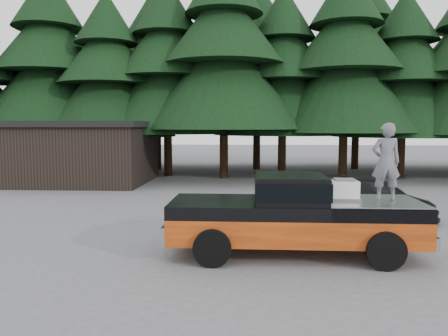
# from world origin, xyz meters

# --- Properties ---
(ground) EXTENTS (120.00, 120.00, 0.00)m
(ground) POSITION_xyz_m (0.00, 0.00, 0.00)
(ground) COLOR #535456
(ground) RESTS_ON ground
(pickup_truck) EXTENTS (6.00, 2.04, 1.33)m
(pickup_truck) POSITION_xyz_m (1.58, -0.79, 0.67)
(pickup_truck) COLOR #E14E0D
(pickup_truck) RESTS_ON ground
(truck_cab) EXTENTS (1.66, 1.90, 0.59)m
(truck_cab) POSITION_xyz_m (1.48, -0.79, 1.62)
(truck_cab) COLOR black
(truck_cab) RESTS_ON pickup_truck
(air_compressor) EXTENTS (0.64, 0.53, 0.43)m
(air_compressor) POSITION_xyz_m (2.76, -0.72, 1.54)
(air_compressor) COLOR silver
(air_compressor) RESTS_ON pickup_truck
(man_on_bed) EXTENTS (0.66, 0.44, 1.81)m
(man_on_bed) POSITION_xyz_m (3.68, -0.78, 2.23)
(man_on_bed) COLOR slate
(man_on_bed) RESTS_ON pickup_truck
(parked_car) EXTENTS (3.99, 4.46, 1.24)m
(parked_car) POSITION_xyz_m (4.75, 3.88, 0.62)
(parked_car) COLOR black
(parked_car) RESTS_ON ground
(utility_building) EXTENTS (8.40, 6.40, 3.30)m
(utility_building) POSITION_xyz_m (-9.00, 12.00, 1.67)
(utility_building) COLOR black
(utility_building) RESTS_ON ground
(treeline) EXTENTS (60.15, 16.05, 17.50)m
(treeline) POSITION_xyz_m (0.42, 17.20, 7.72)
(treeline) COLOR black
(treeline) RESTS_ON ground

